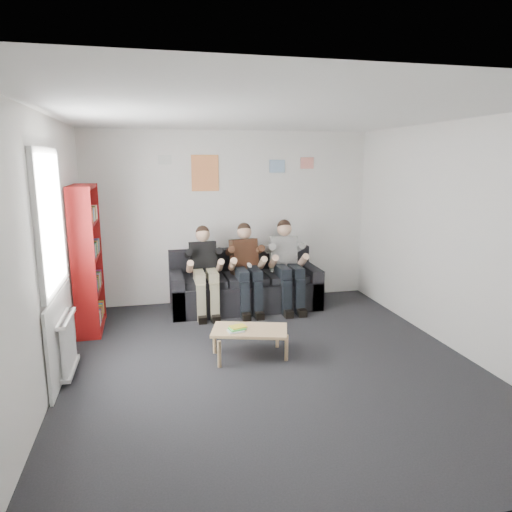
{
  "coord_description": "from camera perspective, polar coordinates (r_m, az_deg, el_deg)",
  "views": [
    {
      "loc": [
        -1.24,
        -4.63,
        2.24
      ],
      "look_at": [
        0.13,
        1.3,
        0.96
      ],
      "focal_mm": 32.0,
      "sensor_mm": 36.0,
      "label": 1
    }
  ],
  "objects": [
    {
      "name": "game_cases",
      "position": [
        5.25,
        -2.39,
        -9.07
      ],
      "size": [
        0.21,
        0.19,
        0.04
      ],
      "rotation": [
        0.0,
        0.0,
        0.13
      ],
      "color": "silver",
      "rests_on": "coffee_table"
    },
    {
      "name": "radiator",
      "position": [
        5.26,
        -22.4,
        -10.11
      ],
      "size": [
        0.1,
        0.64,
        0.6
      ],
      "color": "white",
      "rests_on": "ground"
    },
    {
      "name": "coffee_table",
      "position": [
        5.32,
        -0.78,
        -9.51
      ],
      "size": [
        0.85,
        0.47,
        0.34
      ],
      "rotation": [
        0.0,
        0.0,
        -0.29
      ],
      "color": "tan",
      "rests_on": "ground"
    },
    {
      "name": "poster_blue",
      "position": [
        7.39,
        2.66,
        11.15
      ],
      "size": [
        0.25,
        0.01,
        0.2
      ],
      "primitive_type": "cube",
      "color": "#3C89CD",
      "rests_on": "room_shell"
    },
    {
      "name": "person_middle",
      "position": [
        6.82,
        -1.17,
        -1.51
      ],
      "size": [
        0.39,
        0.84,
        1.32
      ],
      "rotation": [
        0.0,
        0.0,
        0.16
      ],
      "color": "#472417",
      "rests_on": "sofa"
    },
    {
      "name": "bookshelf",
      "position": [
        6.39,
        -20.27,
        -0.36
      ],
      "size": [
        0.29,
        0.87,
        1.94
      ],
      "rotation": [
        0.0,
        0.0,
        0.02
      ],
      "color": "maroon",
      "rests_on": "ground"
    },
    {
      "name": "person_right",
      "position": [
        6.97,
        3.9,
        -1.15
      ],
      "size": [
        0.41,
        0.88,
        1.35
      ],
      "rotation": [
        0.0,
        0.0,
        -0.12
      ],
      "color": "white",
      "rests_on": "sofa"
    },
    {
      "name": "room_shell",
      "position": [
        4.87,
        1.95,
        1.34
      ],
      "size": [
        5.0,
        5.0,
        5.0
      ],
      "color": "black",
      "rests_on": "ground"
    },
    {
      "name": "poster_pink",
      "position": [
        7.54,
        6.4,
        11.48
      ],
      "size": [
        0.22,
        0.01,
        0.18
      ],
      "primitive_type": "cube",
      "color": "#BF3B97",
      "rests_on": "room_shell"
    },
    {
      "name": "window",
      "position": [
        5.07,
        -23.83,
        -2.97
      ],
      "size": [
        0.05,
        1.3,
        2.36
      ],
      "color": "white",
      "rests_on": "room_shell"
    },
    {
      "name": "sofa",
      "position": [
        7.1,
        -1.49,
        -3.88
      ],
      "size": [
        2.26,
        0.92,
        0.87
      ],
      "color": "black",
      "rests_on": "ground"
    },
    {
      "name": "person_left",
      "position": [
        6.73,
        -6.42,
        -1.84
      ],
      "size": [
        0.38,
        0.82,
        1.3
      ],
      "rotation": [
        0.0,
        0.0,
        0.07
      ],
      "color": "black",
      "rests_on": "sofa"
    },
    {
      "name": "poster_large",
      "position": [
        7.17,
        -6.38,
        10.27
      ],
      "size": [
        0.42,
        0.01,
        0.55
      ],
      "primitive_type": "cube",
      "color": "#E2B84F",
      "rests_on": "room_shell"
    },
    {
      "name": "poster_sign",
      "position": [
        7.12,
        -11.32,
        11.72
      ],
      "size": [
        0.2,
        0.01,
        0.14
      ],
      "primitive_type": "cube",
      "color": "silver",
      "rests_on": "room_shell"
    }
  ]
}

